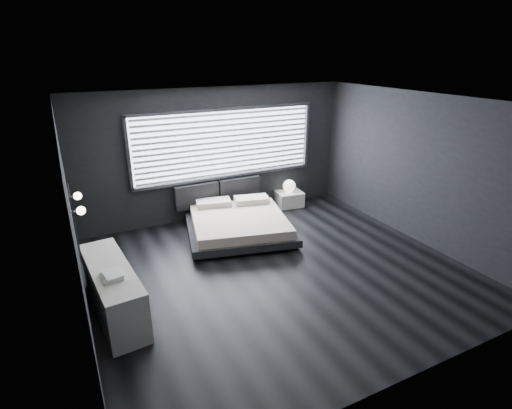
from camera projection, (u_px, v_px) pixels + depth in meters
name	position (u px, v px, depth m)	size (l,w,h in m)	color
room	(280.00, 193.00, 6.28)	(6.04, 6.00, 2.80)	black
window	(226.00, 144.00, 8.54)	(4.14, 0.09, 1.52)	white
headboard	(219.00, 192.00, 8.77)	(1.96, 0.16, 0.52)	black
sconce_near	(81.00, 211.00, 5.06)	(0.18, 0.11, 0.11)	silver
sconce_far	(77.00, 196.00, 5.56)	(0.18, 0.11, 0.11)	silver
wall_art_upper	(72.00, 210.00, 4.43)	(0.01, 0.48, 0.48)	#47474C
wall_art_lower	(78.00, 239.00, 4.81)	(0.01, 0.48, 0.48)	#47474C
bed	(239.00, 223.00, 8.02)	(2.42, 2.35, 0.52)	black
nightstand	(289.00, 199.00, 9.52)	(0.60, 0.50, 0.35)	white
orb_lamp	(289.00, 186.00, 9.40)	(0.29, 0.29, 0.29)	white
dresser	(113.00, 290.00, 5.58)	(0.68, 1.88, 0.74)	white
book_stack	(112.00, 275.00, 5.18)	(0.28, 0.35, 0.07)	white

